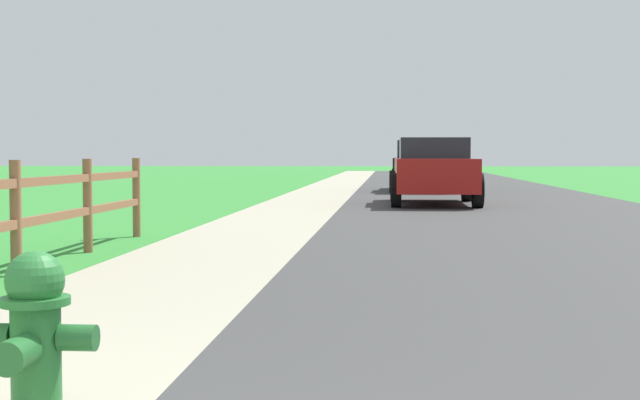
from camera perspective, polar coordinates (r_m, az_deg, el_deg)
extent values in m
plane|color=#338834|center=(27.05, 2.23, 0.47)|extent=(120.00, 120.00, 0.00)
cube|color=#3C3C3C|center=(29.12, 9.29, 0.61)|extent=(7.00, 66.00, 0.01)
cube|color=#A9A38B|center=(29.31, -3.48, 0.66)|extent=(6.00, 66.00, 0.01)
cube|color=#338834|center=(29.56, -6.36, 0.67)|extent=(5.00, 66.00, 0.00)
cylinder|color=#287233|center=(4.08, -17.69, -9.78)|extent=(0.21, 0.21, 0.56)
cylinder|color=#287233|center=(4.03, -17.75, -6.16)|extent=(0.30, 0.30, 0.03)
sphere|color=#287233|center=(4.02, -17.77, -4.90)|extent=(0.25, 0.25, 0.25)
cube|color=#22612B|center=(4.01, -17.79, -3.73)|extent=(0.04, 0.04, 0.04)
cylinder|color=#22612B|center=(3.99, -15.21, -8.49)|extent=(0.16, 0.11, 0.11)
cylinder|color=#22612B|center=(3.88, -18.85, -9.34)|extent=(0.14, 0.19, 0.14)
cylinder|color=brown|center=(9.00, -18.87, -1.11)|extent=(0.11, 0.11, 1.12)
cylinder|color=brown|center=(10.88, -14.63, -0.38)|extent=(0.11, 0.11, 1.12)
cylinder|color=brown|center=(12.80, -11.65, 0.15)|extent=(0.11, 0.11, 1.12)
cube|color=maroon|center=(20.98, 7.27, 1.63)|extent=(1.81, 4.31, 0.75)
cube|color=#1E232B|center=(21.15, 7.26, 3.30)|extent=(1.58, 1.93, 0.48)
cylinder|color=black|center=(19.73, 10.05, 0.60)|extent=(0.23, 0.76, 0.76)
cylinder|color=black|center=(19.63, 4.89, 0.62)|extent=(0.23, 0.76, 0.76)
cylinder|color=black|center=(22.38, 9.35, 0.88)|extent=(0.23, 0.76, 0.76)
cylinder|color=black|center=(22.29, 4.80, 0.90)|extent=(0.23, 0.76, 0.76)
cube|color=black|center=(28.61, 6.71, 1.93)|extent=(2.05, 4.92, 0.77)
cube|color=#1E232B|center=(28.48, 6.73, 3.24)|extent=(1.76, 2.26, 0.54)
cylinder|color=black|center=(27.14, 8.81, 1.16)|extent=(0.24, 0.68, 0.68)
cylinder|color=black|center=(27.11, 4.70, 1.18)|extent=(0.24, 0.68, 0.68)
cylinder|color=black|center=(30.16, 8.52, 1.34)|extent=(0.24, 0.68, 0.68)
cylinder|color=black|center=(30.13, 4.82, 1.36)|extent=(0.24, 0.68, 0.68)
cube|color=#C6B793|center=(37.93, 7.24, 2.09)|extent=(2.12, 4.47, 0.68)
cube|color=#1E232B|center=(37.76, 7.26, 2.98)|extent=(1.79, 2.02, 0.50)
cylinder|color=black|center=(36.68, 8.93, 1.60)|extent=(0.25, 0.67, 0.66)
cylinder|color=black|center=(36.50, 5.89, 1.61)|extent=(0.25, 0.67, 0.66)
cylinder|color=black|center=(39.38, 8.48, 1.69)|extent=(0.25, 0.67, 0.66)
cylinder|color=black|center=(39.23, 5.65, 1.71)|extent=(0.25, 0.67, 0.66)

